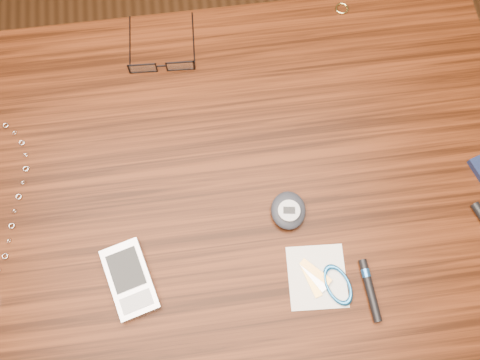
{
  "coord_description": "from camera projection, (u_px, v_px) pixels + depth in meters",
  "views": [
    {
      "loc": [
        0.0,
        -0.26,
        1.55
      ],
      "look_at": [
        0.04,
        0.01,
        0.76
      ],
      "focal_mm": 40.0,
      "sensor_mm": 36.0,
      "label": 1
    }
  ],
  "objects": [
    {
      "name": "eyeglasses",
      "position": [
        162.0,
        64.0,
        0.91
      ],
      "size": [
        0.12,
        0.12,
        0.02
      ],
      "color": "black",
      "rests_on": "desk"
    },
    {
      "name": "desk",
      "position": [
        220.0,
        211.0,
        0.94
      ],
      "size": [
        1.0,
        0.7,
        0.75
      ],
      "color": "#3B1809",
      "rests_on": "ground"
    },
    {
      "name": "pedometer",
      "position": [
        288.0,
        210.0,
        0.82
      ],
      "size": [
        0.06,
        0.07,
        0.03
      ],
      "color": "#1F2129",
      "rests_on": "desk"
    },
    {
      "name": "gold_ring",
      "position": [
        342.0,
        8.0,
        0.96
      ],
      "size": [
        0.03,
        0.03,
        0.0
      ],
      "primitive_type": "torus",
      "rotation": [
        0.0,
        0.0,
        -0.25
      ],
      "color": "#CEBD69",
      "rests_on": "desk"
    },
    {
      "name": "black_blue_pen",
      "position": [
        370.0,
        288.0,
        0.79
      ],
      "size": [
        0.02,
        0.09,
        0.01
      ],
      "color": "black",
      "rests_on": "desk"
    },
    {
      "name": "pda_phone",
      "position": [
        130.0,
        279.0,
        0.79
      ],
      "size": [
        0.09,
        0.12,
        0.02
      ],
      "color": "#AAAAAF",
      "rests_on": "desk"
    },
    {
      "name": "ground",
      "position": [
        228.0,
        273.0,
        1.55
      ],
      "size": [
        3.8,
        3.8,
        0.0
      ],
      "primitive_type": "plane",
      "color": "#472814",
      "rests_on": "ground"
    },
    {
      "name": "notepad_keys",
      "position": [
        328.0,
        281.0,
        0.79
      ],
      "size": [
        0.11,
        0.1,
        0.01
      ],
      "color": "silver",
      "rests_on": "desk"
    }
  ]
}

